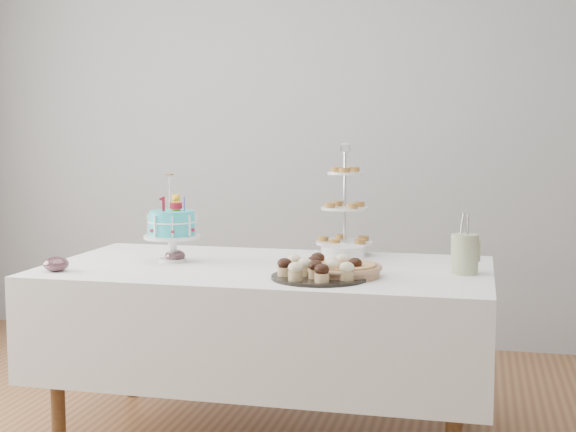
% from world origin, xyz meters
% --- Properties ---
extents(walls, '(5.04, 4.04, 2.70)m').
position_xyz_m(walls, '(0.00, 0.00, 1.35)').
color(walls, '#A4A7A9').
rests_on(walls, floor).
extents(table, '(1.92, 1.02, 0.77)m').
position_xyz_m(table, '(0.00, 0.30, 0.54)').
color(table, white).
rests_on(table, floor).
extents(birthday_cake, '(0.26, 0.26, 0.39)m').
position_xyz_m(birthday_cake, '(-0.45, 0.31, 0.88)').
color(birthday_cake, white).
rests_on(birthday_cake, table).
extents(cupcake_tray, '(0.39, 0.39, 0.09)m').
position_xyz_m(cupcake_tray, '(0.28, 0.05, 0.81)').
color(cupcake_tray, black).
rests_on(cupcake_tray, table).
extents(pie, '(0.33, 0.33, 0.05)m').
position_xyz_m(pie, '(0.36, 0.12, 0.80)').
color(pie, '#A97E5C').
rests_on(pie, table).
extents(tiered_stand, '(0.27, 0.27, 0.53)m').
position_xyz_m(tiered_stand, '(0.28, 0.68, 0.99)').
color(tiered_stand, silver).
rests_on(tiered_stand, table).
extents(plate_stack, '(0.19, 0.19, 0.07)m').
position_xyz_m(plate_stack, '(0.30, 0.46, 0.81)').
color(plate_stack, white).
rests_on(plate_stack, table).
extents(pastry_plate, '(0.24, 0.24, 0.04)m').
position_xyz_m(pastry_plate, '(0.26, 0.64, 0.79)').
color(pastry_plate, white).
rests_on(pastry_plate, table).
extents(jam_bowl_a, '(0.11, 0.11, 0.06)m').
position_xyz_m(jam_bowl_a, '(-0.83, -0.04, 0.80)').
color(jam_bowl_a, silver).
rests_on(jam_bowl_a, table).
extents(jam_bowl_b, '(0.09, 0.09, 0.06)m').
position_xyz_m(jam_bowl_b, '(-0.43, 0.31, 0.80)').
color(jam_bowl_b, silver).
rests_on(jam_bowl_b, table).
extents(utensil_pitcher, '(0.12, 0.11, 0.25)m').
position_xyz_m(utensil_pitcher, '(0.84, 0.30, 0.86)').
color(utensil_pitcher, beige).
rests_on(utensil_pitcher, table).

